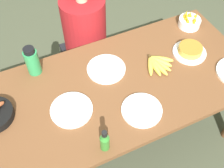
{
  "coord_description": "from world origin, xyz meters",
  "views": [
    {
      "loc": [
        -0.45,
        -0.96,
        2.1
      ],
      "look_at": [
        0.0,
        0.0,
        0.75
      ],
      "focal_mm": 45.0,
      "sensor_mm": 36.0,
      "label": 1
    }
  ],
  "objects_px": {
    "banana_bunch": "(157,63)",
    "empty_plate_mid_edge": "(106,69)",
    "empty_plate_far_left": "(72,110)",
    "water_bottle": "(32,61)",
    "frittata_plate_center": "(190,51)",
    "fruit_bowl_mango": "(189,22)",
    "empty_plate_far_right": "(142,110)",
    "hot_sauce_bottle": "(105,141)",
    "person_figure": "(86,47)"
  },
  "relations": [
    {
      "from": "banana_bunch",
      "to": "water_bottle",
      "type": "relative_size",
      "value": 1.09
    },
    {
      "from": "water_bottle",
      "to": "hot_sauce_bottle",
      "type": "xyz_separation_m",
      "value": [
        0.19,
        -0.68,
        -0.03
      ]
    },
    {
      "from": "empty_plate_mid_edge",
      "to": "fruit_bowl_mango",
      "type": "relative_size",
      "value": 1.57
    },
    {
      "from": "empty_plate_far_right",
      "to": "person_figure",
      "type": "bearing_deg",
      "value": 91.21
    },
    {
      "from": "frittata_plate_center",
      "to": "empty_plate_far_right",
      "type": "distance_m",
      "value": 0.59
    },
    {
      "from": "fruit_bowl_mango",
      "to": "hot_sauce_bottle",
      "type": "relative_size",
      "value": 0.98
    },
    {
      "from": "water_bottle",
      "to": "hot_sauce_bottle",
      "type": "bearing_deg",
      "value": -74.27
    },
    {
      "from": "empty_plate_mid_edge",
      "to": "frittata_plate_center",
      "type": "bearing_deg",
      "value": -10.33
    },
    {
      "from": "water_bottle",
      "to": "banana_bunch",
      "type": "bearing_deg",
      "value": -21.37
    },
    {
      "from": "frittata_plate_center",
      "to": "fruit_bowl_mango",
      "type": "distance_m",
      "value": 0.29
    },
    {
      "from": "banana_bunch",
      "to": "empty_plate_far_right",
      "type": "bearing_deg",
      "value": -134.53
    },
    {
      "from": "empty_plate_far_left",
      "to": "fruit_bowl_mango",
      "type": "xyz_separation_m",
      "value": [
        1.05,
        0.34,
        0.03
      ]
    },
    {
      "from": "hot_sauce_bottle",
      "to": "person_figure",
      "type": "distance_m",
      "value": 1.07
    },
    {
      "from": "frittata_plate_center",
      "to": "hot_sauce_bottle",
      "type": "xyz_separation_m",
      "value": [
        -0.81,
        -0.39,
        0.04
      ]
    },
    {
      "from": "frittata_plate_center",
      "to": "empty_plate_mid_edge",
      "type": "height_order",
      "value": "frittata_plate_center"
    },
    {
      "from": "empty_plate_far_left",
      "to": "empty_plate_mid_edge",
      "type": "height_order",
      "value": "same"
    },
    {
      "from": "empty_plate_far_left",
      "to": "hot_sauce_bottle",
      "type": "xyz_separation_m",
      "value": [
        0.08,
        -0.29,
        0.06
      ]
    },
    {
      "from": "banana_bunch",
      "to": "empty_plate_mid_edge",
      "type": "bearing_deg",
      "value": 161.5
    },
    {
      "from": "frittata_plate_center",
      "to": "hot_sauce_bottle",
      "type": "relative_size",
      "value": 1.39
    },
    {
      "from": "fruit_bowl_mango",
      "to": "person_figure",
      "type": "relative_size",
      "value": 0.14
    },
    {
      "from": "hot_sauce_bottle",
      "to": "person_figure",
      "type": "bearing_deg",
      "value": 74.72
    },
    {
      "from": "water_bottle",
      "to": "person_figure",
      "type": "bearing_deg",
      "value": 33.79
    },
    {
      "from": "empty_plate_far_left",
      "to": "empty_plate_mid_edge",
      "type": "distance_m",
      "value": 0.37
    },
    {
      "from": "empty_plate_far_left",
      "to": "hot_sauce_bottle",
      "type": "distance_m",
      "value": 0.31
    },
    {
      "from": "banana_bunch",
      "to": "person_figure",
      "type": "relative_size",
      "value": 0.19
    },
    {
      "from": "empty_plate_mid_edge",
      "to": "hot_sauce_bottle",
      "type": "xyz_separation_m",
      "value": [
        -0.23,
        -0.49,
        0.06
      ]
    },
    {
      "from": "frittata_plate_center",
      "to": "fruit_bowl_mango",
      "type": "bearing_deg",
      "value": 56.34
    },
    {
      "from": "empty_plate_far_left",
      "to": "water_bottle",
      "type": "xyz_separation_m",
      "value": [
        -0.11,
        0.38,
        0.09
      ]
    },
    {
      "from": "empty_plate_mid_edge",
      "to": "fruit_bowl_mango",
      "type": "distance_m",
      "value": 0.75
    },
    {
      "from": "hot_sauce_bottle",
      "to": "person_figure",
      "type": "xyz_separation_m",
      "value": [
        0.27,
        0.98,
        -0.31
      ]
    },
    {
      "from": "empty_plate_far_left",
      "to": "empty_plate_mid_edge",
      "type": "relative_size",
      "value": 0.99
    },
    {
      "from": "fruit_bowl_mango",
      "to": "person_figure",
      "type": "xyz_separation_m",
      "value": [
        -0.7,
        0.35,
        -0.28
      ]
    },
    {
      "from": "empty_plate_mid_edge",
      "to": "banana_bunch",
      "type": "bearing_deg",
      "value": -18.5
    },
    {
      "from": "fruit_bowl_mango",
      "to": "water_bottle",
      "type": "xyz_separation_m",
      "value": [
        -1.16,
        0.05,
        0.06
      ]
    },
    {
      "from": "empty_plate_far_left",
      "to": "hot_sauce_bottle",
      "type": "relative_size",
      "value": 1.52
    },
    {
      "from": "frittata_plate_center",
      "to": "empty_plate_far_right",
      "type": "xyz_separation_m",
      "value": [
        -0.52,
        -0.27,
        -0.02
      ]
    },
    {
      "from": "empty_plate_far_right",
      "to": "empty_plate_mid_edge",
      "type": "relative_size",
      "value": 0.95
    },
    {
      "from": "hot_sauce_bottle",
      "to": "water_bottle",
      "type": "bearing_deg",
      "value": 105.73
    },
    {
      "from": "frittata_plate_center",
      "to": "person_figure",
      "type": "relative_size",
      "value": 0.2
    },
    {
      "from": "empty_plate_mid_edge",
      "to": "person_figure",
      "type": "xyz_separation_m",
      "value": [
        0.04,
        0.49,
        -0.25
      ]
    },
    {
      "from": "empty_plate_far_right",
      "to": "water_bottle",
      "type": "bearing_deg",
      "value": 130.49
    },
    {
      "from": "frittata_plate_center",
      "to": "hot_sauce_bottle",
      "type": "height_order",
      "value": "hot_sauce_bottle"
    },
    {
      "from": "frittata_plate_center",
      "to": "empty_plate_far_left",
      "type": "relative_size",
      "value": 0.92
    },
    {
      "from": "fruit_bowl_mango",
      "to": "hot_sauce_bottle",
      "type": "height_order",
      "value": "hot_sauce_bottle"
    },
    {
      "from": "banana_bunch",
      "to": "frittata_plate_center",
      "type": "relative_size",
      "value": 0.98
    },
    {
      "from": "frittata_plate_center",
      "to": "water_bottle",
      "type": "distance_m",
      "value": 1.04
    },
    {
      "from": "hot_sauce_bottle",
      "to": "person_figure",
      "type": "height_order",
      "value": "person_figure"
    },
    {
      "from": "water_bottle",
      "to": "person_figure",
      "type": "distance_m",
      "value": 0.65
    },
    {
      "from": "person_figure",
      "to": "hot_sauce_bottle",
      "type": "bearing_deg",
      "value": -105.28
    },
    {
      "from": "frittata_plate_center",
      "to": "fruit_bowl_mango",
      "type": "relative_size",
      "value": 1.42
    }
  ]
}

